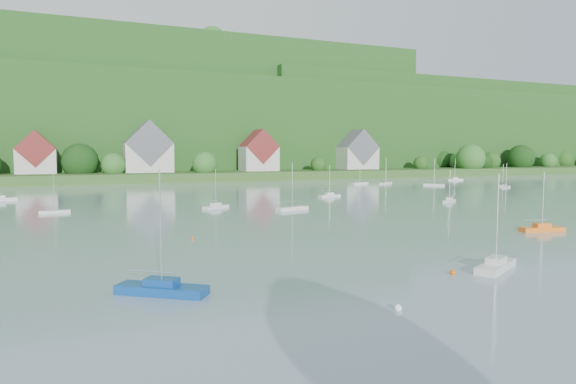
% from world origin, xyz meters
% --- Properties ---
extents(far_shore_strip, '(600.00, 60.00, 3.00)m').
position_xyz_m(far_shore_strip, '(0.00, 200.00, 1.50)').
color(far_shore_strip, '#2B501E').
rests_on(far_shore_strip, ground).
extents(forested_ridge, '(620.00, 181.22, 69.89)m').
position_xyz_m(forested_ridge, '(0.39, 268.57, 22.89)').
color(forested_ridge, '#143D13').
rests_on(forested_ridge, ground).
extents(village_building_1, '(12.00, 9.36, 14.00)m').
position_xyz_m(village_building_1, '(-30.00, 189.00, 8.75)').
color(village_building_1, beige).
rests_on(village_building_1, far_shore_strip).
extents(village_building_2, '(16.00, 11.44, 18.00)m').
position_xyz_m(village_building_2, '(5.00, 188.00, 10.27)').
color(village_building_2, beige).
rests_on(village_building_2, far_shore_strip).
extents(village_building_3, '(13.00, 10.40, 15.50)m').
position_xyz_m(village_building_3, '(45.00, 186.00, 9.43)').
color(village_building_3, beige).
rests_on(village_building_3, far_shore_strip).
extents(village_building_4, '(15.00, 10.40, 16.50)m').
position_xyz_m(village_building_4, '(90.00, 190.00, 9.59)').
color(village_building_4, beige).
rests_on(village_building_4, far_shore_strip).
extents(near_sailboat_1, '(6.16, 5.13, 8.53)m').
position_xyz_m(near_sailboat_1, '(-12.39, 42.61, 0.45)').
color(near_sailboat_1, navy).
rests_on(near_sailboat_1, ground).
extents(near_sailboat_3, '(5.96, 4.24, 7.94)m').
position_xyz_m(near_sailboat_3, '(14.15, 39.26, 0.43)').
color(near_sailboat_3, silver).
rests_on(near_sailboat_3, ground).
extents(near_sailboat_5, '(5.66, 2.75, 7.36)m').
position_xyz_m(near_sailboat_5, '(35.05, 52.58, 0.42)').
color(near_sailboat_5, orange).
rests_on(near_sailboat_5, ground).
extents(mooring_buoy_1, '(0.48, 0.48, 0.48)m').
position_xyz_m(mooring_buoy_1, '(0.47, 33.48, 0.00)').
color(mooring_buoy_1, white).
rests_on(mooring_buoy_1, ground).
extents(mooring_buoy_2, '(0.47, 0.47, 0.47)m').
position_xyz_m(mooring_buoy_2, '(9.89, 39.48, 0.00)').
color(mooring_buoy_2, '#ED6206').
rests_on(mooring_buoy_2, ground).
extents(mooring_buoy_3, '(0.40, 0.40, 0.40)m').
position_xyz_m(mooring_buoy_3, '(-5.92, 63.39, 0.00)').
color(mooring_buoy_3, '#ED6206').
rests_on(mooring_buoy_3, ground).
extents(far_sailboat_cluster, '(197.38, 65.82, 8.71)m').
position_xyz_m(far_sailboat_cluster, '(12.36, 119.44, 0.37)').
color(far_sailboat_cluster, silver).
rests_on(far_sailboat_cluster, ground).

